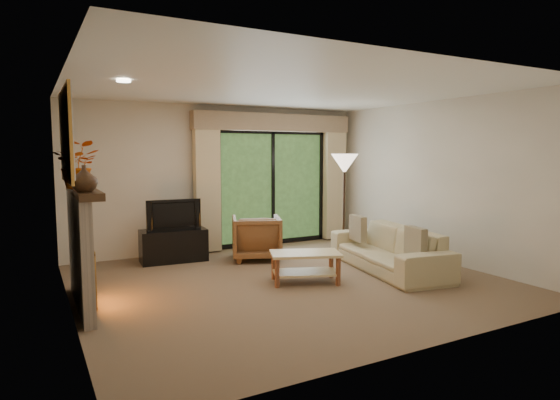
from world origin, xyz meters
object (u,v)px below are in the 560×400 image
sofa (388,249)px  coffee_table (305,267)px  media_console (174,245)px  armchair (256,237)px

sofa → coffee_table: bearing=-80.4°
coffee_table → media_console: bearing=142.2°
armchair → coffee_table: (-0.02, -1.58, -0.16)m
media_console → armchair: size_ratio=1.30×
media_console → sofa: sofa is taller
media_console → sofa: 3.40m
media_console → armchair: 1.35m
media_console → armchair: armchair is taller
media_console → coffee_table: 2.42m
media_console → sofa: size_ratio=0.47×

